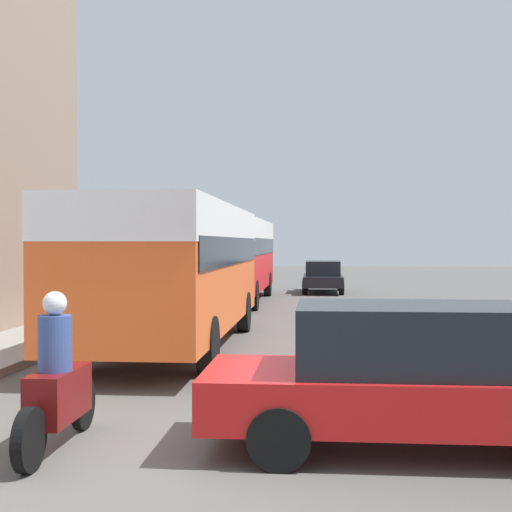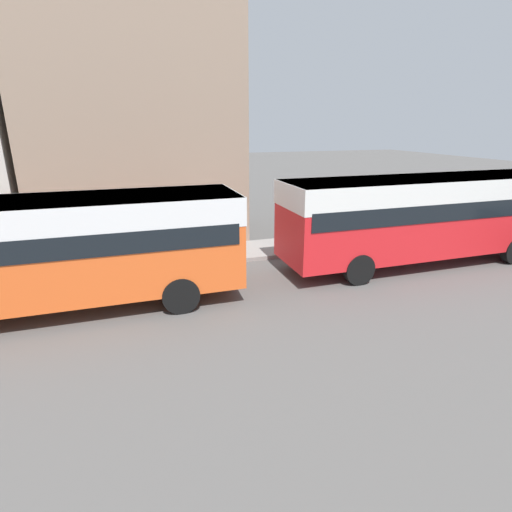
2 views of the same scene
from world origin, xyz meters
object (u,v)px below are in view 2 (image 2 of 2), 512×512
(bus_lead, at_px, (57,240))
(bus_following, at_px, (425,209))
(pedestrian_walking_away, at_px, (472,206))
(pedestrian_near_curb, at_px, (305,223))

(bus_lead, distance_m, bus_following, 11.72)
(pedestrian_walking_away, bearing_deg, bus_lead, -77.82)
(bus_following, relative_size, pedestrian_near_curb, 6.57)
(pedestrian_near_curb, relative_size, pedestrian_walking_away, 0.92)
(pedestrian_near_curb, bearing_deg, pedestrian_walking_away, 91.58)
(bus_lead, height_order, bus_following, bus_following)
(bus_following, height_order, pedestrian_near_curb, bus_following)
(bus_lead, xyz_separation_m, bus_following, (-0.18, 11.71, 0.04))
(bus_lead, relative_size, pedestrian_near_curb, 6.00)
(pedestrian_near_curb, height_order, pedestrian_walking_away, pedestrian_walking_away)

